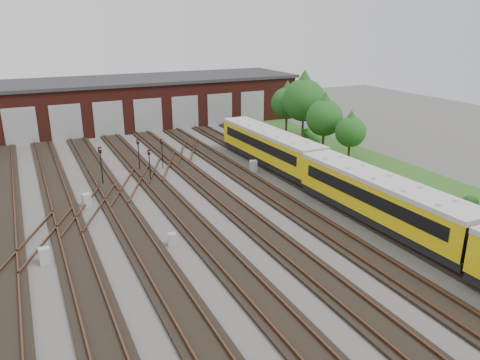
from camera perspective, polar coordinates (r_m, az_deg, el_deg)
name	(u,v)px	position (r m, az deg, el deg)	size (l,w,h in m)	color
ground	(243,244)	(30.70, 0.34, -7.75)	(120.00, 120.00, 0.00)	#403E3B
track_network	(237,239)	(31.07, -0.41, -7.20)	(30.40, 70.00, 0.33)	black
maintenance_shed	(114,103)	(66.61, -15.06, 9.08)	(51.00, 12.50, 6.35)	#4A1912
grass_verge	(370,166)	(48.52, 15.55, 1.70)	(8.00, 55.00, 0.05)	#28511B
metro_train	(381,199)	(34.10, 16.78, -2.21)	(3.19, 47.54, 3.20)	black
signal_mast_0	(149,162)	(42.31, -10.98, 2.21)	(0.25, 0.24, 2.97)	black
signal_mast_1	(101,161)	(42.32, -16.60, 2.23)	(0.28, 0.26, 3.48)	black
signal_mast_2	(139,151)	(45.60, -12.27, 3.46)	(0.26, 0.24, 3.14)	black
signal_mast_3	(162,150)	(46.02, -9.49, 3.62)	(0.25, 0.23, 2.95)	black
relay_cabinet_0	(45,256)	(30.42, -22.72, -8.53)	(0.61, 0.51, 1.02)	#A2A5A7
relay_cabinet_1	(87,200)	(38.32, -18.19, -2.34)	(0.62, 0.52, 1.04)	#A2A5A7
relay_cabinet_2	(172,239)	(30.58, -8.28, -7.19)	(0.51, 0.43, 0.85)	#A2A5A7
relay_cabinet_3	(253,166)	(44.72, 1.63, 1.69)	(0.68, 0.57, 1.14)	#A2A5A7
relay_cabinet_4	(250,152)	(49.62, 1.29, 3.40)	(0.66, 0.55, 1.10)	#A2A5A7
tree_0	(287,99)	(60.54, 5.76, 9.76)	(4.04, 4.04, 6.70)	#362418
tree_1	(325,113)	(51.97, 10.28, 8.00)	(3.99, 3.99, 6.61)	#362418
tree_2	(304,95)	(57.03, 7.82, 10.23)	(5.06, 5.06, 8.39)	#362418
tree_3	(351,128)	(49.37, 13.34, 6.18)	(3.16, 3.16, 5.23)	#362418
bush_0	(471,200)	(40.25, 26.29, -2.25)	(1.21, 1.21, 1.21)	#1B4E16
bush_1	(307,132)	(58.76, 8.21, 5.79)	(1.36, 1.36, 1.36)	#1B4E16
bush_2	(315,138)	(55.85, 9.16, 5.05)	(1.34, 1.34, 1.34)	#1B4E16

